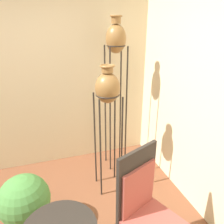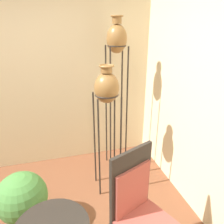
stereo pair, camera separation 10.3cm
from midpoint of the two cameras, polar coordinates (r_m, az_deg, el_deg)
name	(u,v)px [view 2 (the right image)]	position (r m, az deg, el deg)	size (l,w,h in m)	color
wall_back	(25,76)	(3.18, -20.91, 8.78)	(7.53, 0.06, 2.70)	beige
vase_stand_tall	(117,46)	(2.83, 2.33, 16.81)	(0.26, 0.26, 2.10)	#28231E
vase_stand_medium	(107,91)	(2.43, -0.18, 5.46)	(0.28, 0.28, 1.60)	#28231E
chair	(142,211)	(1.93, 9.40, -24.15)	(0.60, 0.63, 1.13)	#28231E
potted_plant	(23,202)	(2.51, -21.14, -21.05)	(0.51, 0.51, 0.67)	brown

